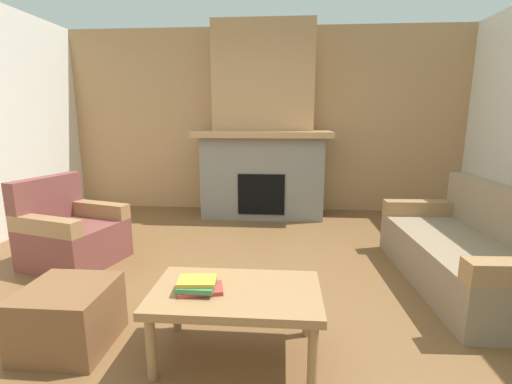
{
  "coord_description": "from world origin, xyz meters",
  "views": [
    {
      "loc": [
        0.3,
        -2.62,
        1.44
      ],
      "look_at": [
        0.01,
        1.11,
        0.65
      ],
      "focal_mm": 25.46,
      "sensor_mm": 36.0,
      "label": 1
    }
  ],
  "objects_px": {
    "fireplace": "(263,135)",
    "ottoman": "(69,317)",
    "armchair": "(71,234)",
    "coffee_table": "(236,298)",
    "couch": "(469,253)"
  },
  "relations": [
    {
      "from": "armchair",
      "to": "ottoman",
      "type": "relative_size",
      "value": 1.8
    },
    {
      "from": "couch",
      "to": "ottoman",
      "type": "distance_m",
      "value": 3.13
    },
    {
      "from": "fireplace",
      "to": "armchair",
      "type": "distance_m",
      "value": 2.8
    },
    {
      "from": "fireplace",
      "to": "armchair",
      "type": "bearing_deg",
      "value": -132.11
    },
    {
      "from": "armchair",
      "to": "coffee_table",
      "type": "distance_m",
      "value": 2.24
    },
    {
      "from": "fireplace",
      "to": "ottoman",
      "type": "bearing_deg",
      "value": -107.55
    },
    {
      "from": "armchair",
      "to": "ottoman",
      "type": "distance_m",
      "value": 1.5
    },
    {
      "from": "coffee_table",
      "to": "ottoman",
      "type": "distance_m",
      "value": 1.08
    },
    {
      "from": "couch",
      "to": "coffee_table",
      "type": "height_order",
      "value": "couch"
    },
    {
      "from": "couch",
      "to": "armchair",
      "type": "xyz_separation_m",
      "value": [
        -3.68,
        0.2,
        0.01
      ]
    },
    {
      "from": "couch",
      "to": "ottoman",
      "type": "xyz_separation_m",
      "value": [
        -2.93,
        -1.09,
        -0.09
      ]
    },
    {
      "from": "armchair",
      "to": "coffee_table",
      "type": "height_order",
      "value": "armchair"
    },
    {
      "from": "fireplace",
      "to": "ottoman",
      "type": "relative_size",
      "value": 5.19
    },
    {
      "from": "couch",
      "to": "coffee_table",
      "type": "bearing_deg",
      "value": -149.48
    },
    {
      "from": "fireplace",
      "to": "armchair",
      "type": "height_order",
      "value": "fireplace"
    }
  ]
}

